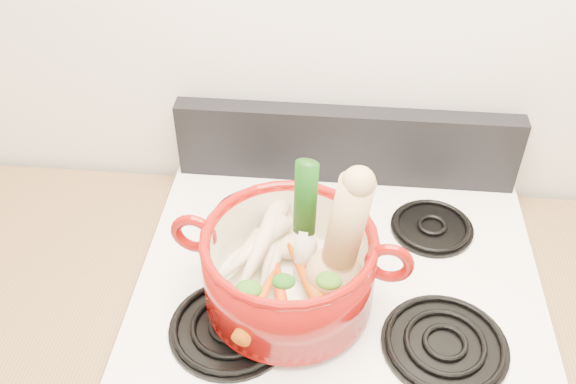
# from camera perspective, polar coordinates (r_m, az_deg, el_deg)

# --- Properties ---
(wall_back) EXTENTS (3.50, 0.02, 2.60)m
(wall_back) POSITION_cam_1_polar(r_m,az_deg,el_deg) (1.35, 5.91, 14.35)
(wall_back) COLOR silver
(wall_back) RESTS_ON floor
(cooktop) EXTENTS (0.78, 0.67, 0.03)m
(cooktop) POSITION_cam_1_polar(r_m,az_deg,el_deg) (1.29, 4.56, -7.53)
(cooktop) COLOR white
(cooktop) RESTS_ON stove_body
(control_backsplash) EXTENTS (0.76, 0.05, 0.18)m
(control_backsplash) POSITION_cam_1_polar(r_m,az_deg,el_deg) (1.44, 5.19, 4.16)
(control_backsplash) COLOR black
(control_backsplash) RESTS_ON cooktop
(burner_front_left) EXTENTS (0.22, 0.22, 0.02)m
(burner_front_left) POSITION_cam_1_polar(r_m,az_deg,el_deg) (1.18, -5.11, -11.84)
(burner_front_left) COLOR black
(burner_front_left) RESTS_ON cooktop
(burner_front_right) EXTENTS (0.22, 0.22, 0.02)m
(burner_front_right) POSITION_cam_1_polar(r_m,az_deg,el_deg) (1.19, 13.78, -12.94)
(burner_front_right) COLOR black
(burner_front_right) RESTS_ON cooktop
(burner_back_left) EXTENTS (0.17, 0.17, 0.02)m
(burner_back_left) POSITION_cam_1_polar(r_m,az_deg,el_deg) (1.38, -3.09, -2.02)
(burner_back_left) COLOR black
(burner_back_left) RESTS_ON cooktop
(burner_back_right) EXTENTS (0.17, 0.17, 0.02)m
(burner_back_right) POSITION_cam_1_polar(r_m,az_deg,el_deg) (1.39, 12.68, -2.98)
(burner_back_right) COLOR black
(burner_back_right) RESTS_ON cooktop
(dutch_oven) EXTENTS (0.34, 0.34, 0.15)m
(dutch_oven) POSITION_cam_1_polar(r_m,az_deg,el_deg) (1.15, 0.10, -6.79)
(dutch_oven) COLOR maroon
(dutch_oven) RESTS_ON burner_front_left
(pot_handle_left) EXTENTS (0.09, 0.03, 0.09)m
(pot_handle_left) POSITION_cam_1_polar(r_m,az_deg,el_deg) (1.15, -8.38, -3.67)
(pot_handle_left) COLOR maroon
(pot_handle_left) RESTS_ON dutch_oven
(pot_handle_right) EXTENTS (0.09, 0.03, 0.09)m
(pot_handle_right) POSITION_cam_1_polar(r_m,az_deg,el_deg) (1.10, 8.99, -6.26)
(pot_handle_right) COLOR maroon
(pot_handle_right) RESTS_ON dutch_oven
(squash) EXTENTS (0.17, 0.15, 0.27)m
(squash) POSITION_cam_1_polar(r_m,az_deg,el_deg) (1.09, 4.25, -4.17)
(squash) COLOR tan
(squash) RESTS_ON dutch_oven
(leek) EXTENTS (0.05, 0.07, 0.27)m
(leek) POSITION_cam_1_polar(r_m,az_deg,el_deg) (1.11, 1.51, -2.68)
(leek) COLOR silver
(leek) RESTS_ON dutch_oven
(ginger) EXTENTS (0.09, 0.08, 0.04)m
(ginger) POSITION_cam_1_polar(r_m,az_deg,el_deg) (1.22, 0.39, -4.86)
(ginger) COLOR tan
(ginger) RESTS_ON dutch_oven
(parsnip_0) EXTENTS (0.07, 0.20, 0.05)m
(parsnip_0) POSITION_cam_1_polar(r_m,az_deg,el_deg) (1.19, -1.44, -6.60)
(parsnip_0) COLOR beige
(parsnip_0) RESTS_ON dutch_oven
(parsnip_1) EXTENTS (0.13, 0.21, 0.06)m
(parsnip_1) POSITION_cam_1_polar(r_m,az_deg,el_deg) (1.20, -2.57, -5.74)
(parsnip_1) COLOR beige
(parsnip_1) RESTS_ON dutch_oven
(parsnip_2) EXTENTS (0.06, 0.21, 0.06)m
(parsnip_2) POSITION_cam_1_polar(r_m,az_deg,el_deg) (1.21, -1.39, -4.62)
(parsnip_2) COLOR beige
(parsnip_2) RESTS_ON dutch_oven
(parsnip_3) EXTENTS (0.11, 0.17, 0.05)m
(parsnip_3) POSITION_cam_1_polar(r_m,az_deg,el_deg) (1.17, -4.67, -6.48)
(parsnip_3) COLOR beige
(parsnip_3) RESTS_ON dutch_oven
(parsnip_4) EXTENTS (0.15, 0.18, 0.05)m
(parsnip_4) POSITION_cam_1_polar(r_m,az_deg,el_deg) (1.18, -3.48, -5.32)
(parsnip_4) COLOR #EEE2C2
(parsnip_4) RESTS_ON dutch_oven
(parsnip_5) EXTENTS (0.11, 0.26, 0.07)m
(parsnip_5) POSITION_cam_1_polar(r_m,az_deg,el_deg) (1.18, -2.39, -4.62)
(parsnip_5) COLOR beige
(parsnip_5) RESTS_ON dutch_oven
(carrot_0) EXTENTS (0.06, 0.15, 0.04)m
(carrot_0) POSITION_cam_1_polar(r_m,az_deg,el_deg) (1.16, -0.74, -8.61)
(carrot_0) COLOR red
(carrot_0) RESTS_ON dutch_oven
(carrot_1) EXTENTS (0.07, 0.16, 0.05)m
(carrot_1) POSITION_cam_1_polar(r_m,az_deg,el_deg) (1.12, -2.65, -10.02)
(carrot_1) COLOR orange
(carrot_1) RESTS_ON dutch_oven
(carrot_2) EXTENTS (0.11, 0.18, 0.05)m
(carrot_2) POSITION_cam_1_polar(r_m,az_deg,el_deg) (1.16, 1.63, -7.79)
(carrot_2) COLOR #CC620A
(carrot_2) RESTS_ON dutch_oven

